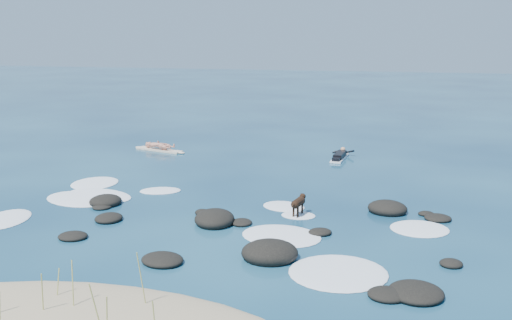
% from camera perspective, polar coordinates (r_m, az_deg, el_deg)
% --- Properties ---
extents(ground, '(160.00, 160.00, 0.00)m').
position_cam_1_polar(ground, '(18.67, -3.33, -5.20)').
color(ground, '#0A2642').
rests_on(ground, ground).
extents(dune_grass, '(3.90, 1.90, 1.24)m').
position_cam_1_polar(dune_grass, '(11.66, -17.83, -13.39)').
color(dune_grass, '#A9A951').
rests_on(dune_grass, ground).
extents(reef_rocks, '(14.86, 7.50, 0.62)m').
position_cam_1_polar(reef_rocks, '(16.46, -1.05, -7.21)').
color(reef_rocks, black).
rests_on(reef_rocks, ground).
extents(breaking_foam, '(14.50, 8.65, 0.12)m').
position_cam_1_polar(breaking_foam, '(18.47, -7.19, -5.44)').
color(breaking_foam, white).
rests_on(breaking_foam, ground).
extents(standing_surfer_rig, '(3.10, 1.19, 1.79)m').
position_cam_1_polar(standing_surfer_rig, '(28.80, -9.68, 2.28)').
color(standing_surfer_rig, beige).
rests_on(standing_surfer_rig, ground).
extents(paddling_surfer_rig, '(1.09, 2.44, 0.42)m').
position_cam_1_polar(paddling_surfer_rig, '(26.90, 8.39, 0.41)').
color(paddling_surfer_rig, white).
rests_on(paddling_surfer_rig, ground).
extents(dog, '(0.39, 1.09, 0.69)m').
position_cam_1_polar(dog, '(18.12, 4.29, -4.25)').
color(dog, black).
rests_on(dog, ground).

